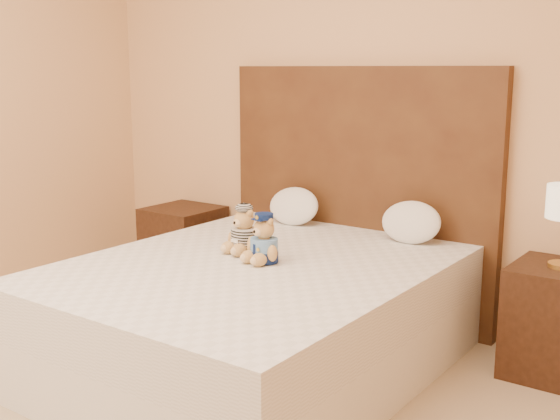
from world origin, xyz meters
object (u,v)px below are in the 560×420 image
Objects in this scene: bed at (256,316)px; nightstand_left at (184,247)px; pillow_left at (294,204)px; teddy_prisoner at (244,230)px; nightstand_right at (558,321)px; pillow_right at (411,220)px; teddy_police at (264,238)px.

bed is 3.64× the size of nightstand_left.
pillow_left reaches higher than nightstand_left.
pillow_left is (-0.19, 0.72, 0.00)m from teddy_prisoner.
teddy_prisoner is (-0.16, 0.11, 0.40)m from bed.
teddy_prisoner is at bearing -154.05° from nightstand_right.
nightstand_right is 0.91m from pillow_right.
nightstand_right is at bearing 43.32° from teddy_police.
teddy_police is 1.00× the size of teddy_prisoner.
bed is 8.24× the size of teddy_police.
nightstand_right is 1.49m from teddy_police.
teddy_police is at bearing -116.69° from pillow_right.
nightstand_left is 1.35m from teddy_prisoner.
nightstand_left is at bearing 159.98° from teddy_police.
nightstand_left is 0.99m from pillow_left.
pillow_left reaches higher than bed.
teddy_police is 0.89m from pillow_left.
teddy_police is 0.70× the size of pillow_right.
pillow_right is at bearing 177.89° from nightstand_right.
pillow_left is 1.00× the size of pillow_right.
teddy_prisoner reaches higher than bed.
nightstand_right is 2.27× the size of teddy_police.
nightstand_right is 1.62m from teddy_prisoner.
pillow_right is (0.78, 0.00, 0.00)m from pillow_left.
bed and nightstand_left have the same top height.
nightstand_left is at bearing -178.98° from pillow_right.
nightstand_right is 2.28× the size of teddy_prisoner.
bed is 0.40m from teddy_police.
nightstand_left is 1.59× the size of pillow_right.
pillow_right reaches higher than teddy_police.
pillow_right is at bearing 60.80° from teddy_prisoner.
bed is 0.44m from teddy_prisoner.
bed is 5.80× the size of pillow_left.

